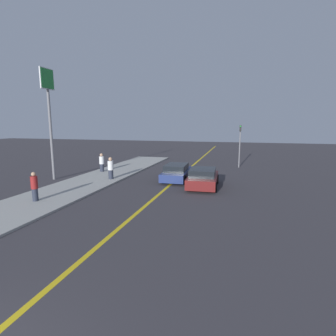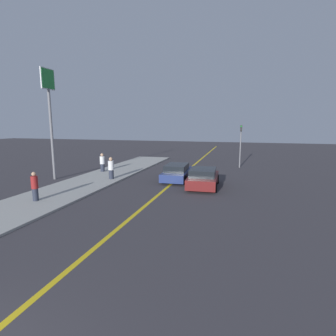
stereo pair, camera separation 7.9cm
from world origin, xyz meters
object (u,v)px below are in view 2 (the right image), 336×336
pedestrian_far_standing (102,163)px  traffic_light (241,142)px  car_ahead_center (177,172)px  roadside_sign (49,103)px  car_near_right_lane (203,178)px  pedestrian_near_curb (35,186)px  pedestrian_mid_group (111,168)px

pedestrian_far_standing → traffic_light: 12.92m
car_ahead_center → roadside_sign: 10.62m
car_near_right_lane → pedestrian_far_standing: size_ratio=2.55×
car_ahead_center → pedestrian_near_curb: 9.66m
pedestrian_mid_group → roadside_sign: size_ratio=0.20×
car_ahead_center → pedestrian_far_standing: size_ratio=2.70×
pedestrian_far_standing → roadside_sign: size_ratio=0.19×
car_near_right_lane → roadside_sign: bearing=-179.6°
pedestrian_far_standing → traffic_light: traffic_light is taller
pedestrian_far_standing → pedestrian_mid_group: bearing=-49.4°
pedestrian_near_curb → roadside_sign: bearing=120.4°
car_near_right_lane → pedestrian_far_standing: (-9.11, 2.82, 0.27)m
pedestrian_near_curb → roadside_sign: size_ratio=0.19×
traffic_light → roadside_sign: size_ratio=0.50×
pedestrian_mid_group → traffic_light: size_ratio=0.40×
car_ahead_center → pedestrian_far_standing: 7.00m
pedestrian_mid_group → traffic_light: bearing=43.0°
pedestrian_mid_group → roadside_sign: 6.49m
car_ahead_center → roadside_sign: size_ratio=0.52×
pedestrian_far_standing → roadside_sign: bearing=-122.1°
pedestrian_near_curb → pedestrian_far_standing: (-1.01, 8.77, -0.01)m
car_near_right_lane → pedestrian_mid_group: (-6.91, 0.26, 0.30)m
pedestrian_near_curb → pedestrian_mid_group: bearing=79.2°
pedestrian_mid_group → pedestrian_far_standing: bearing=130.6°
car_ahead_center → pedestrian_far_standing: (-6.91, 1.13, 0.30)m
car_ahead_center → roadside_sign: (-9.04, -2.27, 5.08)m
pedestrian_near_curb → pedestrian_far_standing: size_ratio=1.00×
pedestrian_mid_group → pedestrian_far_standing: pedestrian_mid_group is taller
pedestrian_near_curb → pedestrian_far_standing: pedestrian_far_standing is taller
car_near_right_lane → pedestrian_mid_group: size_ratio=2.46×
car_near_right_lane → pedestrian_near_curb: size_ratio=2.56×
pedestrian_far_standing → roadside_sign: roadside_sign is taller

